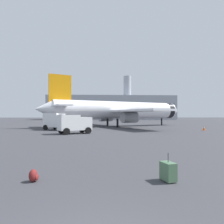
% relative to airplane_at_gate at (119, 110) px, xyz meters
% --- Properties ---
extents(airplane_at_gate, '(33.96, 31.19, 10.50)m').
position_rel_airplane_at_gate_xyz_m(airplane_at_gate, '(0.00, 0.00, 0.00)').
color(airplane_at_gate, white).
rests_on(airplane_at_gate, ground).
extents(service_truck, '(5.25, 4.32, 2.90)m').
position_rel_airplane_at_gate_xyz_m(service_truck, '(-11.60, -10.37, -2.05)').
color(service_truck, white).
rests_on(service_truck, ground).
extents(cargo_van, '(4.82, 3.94, 2.60)m').
position_rel_airplane_at_gate_xyz_m(cargo_van, '(-7.82, -17.51, -2.21)').
color(cargo_van, white).
rests_on(cargo_van, ground).
extents(safety_cone_near, '(0.44, 0.44, 0.81)m').
position_rel_airplane_at_gate_xyz_m(safety_cone_near, '(13.04, -12.60, -3.26)').
color(safety_cone_near, '#F2590C').
rests_on(safety_cone_near, ground).
extents(safety_cone_mid, '(0.44, 0.44, 0.65)m').
position_rel_airplane_at_gate_xyz_m(safety_cone_mid, '(-6.50, 10.30, -3.34)').
color(safety_cone_mid, '#F2590C').
rests_on(safety_cone_mid, ground).
extents(rolling_suitcase, '(0.56, 0.72, 1.10)m').
position_rel_airplane_at_gate_xyz_m(rolling_suitcase, '(-1.58, -38.14, -3.27)').
color(rolling_suitcase, '#476B4C').
rests_on(rolling_suitcase, ground).
extents(traveller_backpack, '(0.36, 0.40, 0.48)m').
position_rel_airplane_at_gate_xyz_m(traveller_backpack, '(-6.81, -37.89, -3.42)').
color(traveller_backpack, maroon).
rests_on(traveller_backpack, ground).
extents(terminal_building, '(70.37, 20.63, 25.23)m').
position_rel_airplane_at_gate_xyz_m(terminal_building, '(2.28, 73.21, 3.11)').
color(terminal_building, '#9EA3AD').
rests_on(terminal_building, ground).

